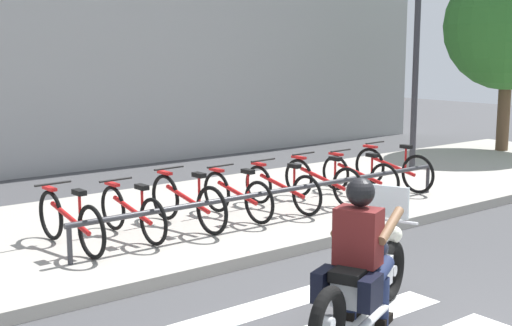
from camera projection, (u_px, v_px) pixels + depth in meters
name	position (u px, v px, depth m)	size (l,w,h in m)	color
sidewalk	(123.00, 231.00, 9.58)	(24.00, 4.40, 0.15)	#A8A399
crosswalk_stripe_4	(273.00, 304.00, 7.02)	(2.80, 0.40, 0.01)	white
motorcycle	(364.00, 279.00, 6.41)	(2.11, 1.01, 1.22)	black
rider	(361.00, 243.00, 6.29)	(0.75, 0.69, 1.44)	#591919
bicycle_0	(70.00, 221.00, 8.37)	(0.48, 1.72, 0.78)	black
bicycle_1	(132.00, 212.00, 8.89)	(0.48, 1.59, 0.73)	black
bicycle_2	(187.00, 202.00, 9.40)	(0.48, 1.74, 0.79)	black
bicycle_3	(237.00, 195.00, 9.91)	(0.48, 1.57, 0.74)	black
bicycle_4	(282.00, 188.00, 10.43)	(0.48, 1.67, 0.73)	black
bicycle_5	(322.00, 181.00, 10.93)	(0.48, 1.69, 0.76)	black
bicycle_6	(359.00, 175.00, 11.45)	(0.48, 1.65, 0.73)	black
bicycle_7	(393.00, 169.00, 11.96)	(0.48, 1.69, 0.80)	black
bike_rack	(284.00, 192.00, 9.72)	(6.47, 0.07, 0.49)	#333338
street_lamp	(416.00, 56.00, 13.56)	(0.28, 0.28, 3.95)	#2D2D33
tree_near_rack	(509.00, 26.00, 16.08)	(2.99, 2.99, 4.57)	brown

